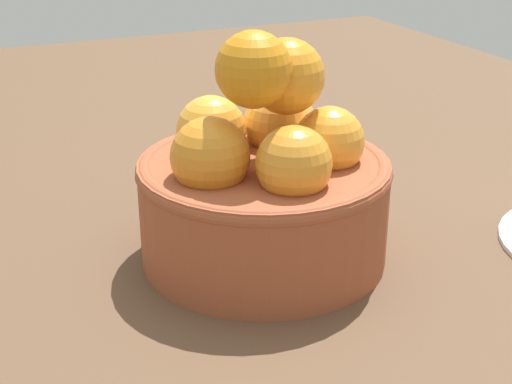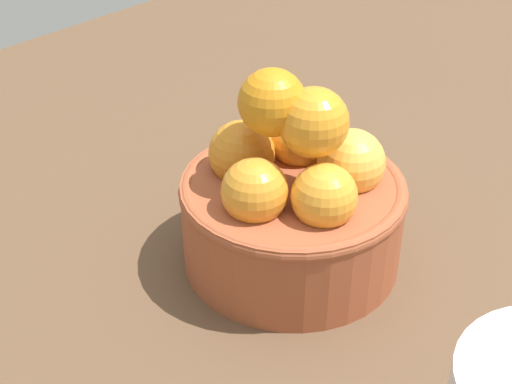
% 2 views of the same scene
% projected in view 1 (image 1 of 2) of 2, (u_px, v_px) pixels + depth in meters
% --- Properties ---
extents(ground_plane, '(1.21, 0.90, 0.03)m').
position_uv_depth(ground_plane, '(263.00, 280.00, 0.44)').
color(ground_plane, brown).
extents(terracotta_bowl, '(0.14, 0.14, 0.13)m').
position_uv_depth(terracotta_bowl, '(264.00, 184.00, 0.41)').
color(terracotta_bowl, '#9E4C2D').
rests_on(terracotta_bowl, ground_plane).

